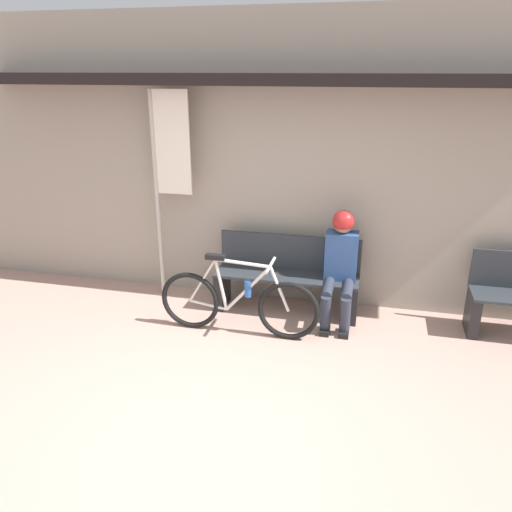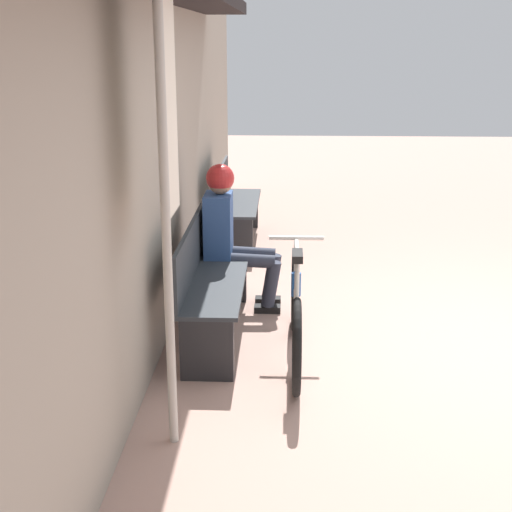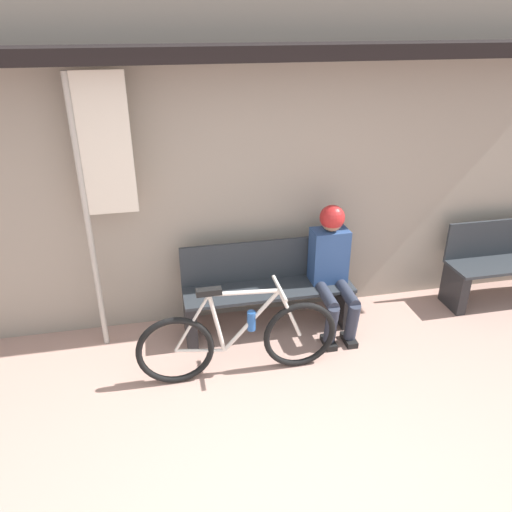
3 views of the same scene
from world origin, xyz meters
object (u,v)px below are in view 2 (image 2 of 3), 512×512
object	(u,v)px
park_bench_near	(210,285)
banner_pole	(168,160)
park_bench_far	(235,207)
bicycle	(296,312)
person_seated	(231,227)

from	to	relation	value
park_bench_near	banner_pole	distance (m)	1.83
park_bench_near	banner_pole	size ratio (longest dim) A/B	0.66
park_bench_near	park_bench_far	distance (m)	2.63
bicycle	banner_pole	xyz separation A→B (m)	(-1.00, 0.70, 1.23)
person_seated	park_bench_far	xyz separation A→B (m)	(2.04, 0.11, -0.31)
park_bench_near	person_seated	bearing A→B (deg)	-10.96
park_bench_near	person_seated	world-z (taller)	person_seated
person_seated	park_bench_far	world-z (taller)	person_seated
bicycle	person_seated	bearing A→B (deg)	28.52
park_bench_near	bicycle	xyz separation A→B (m)	(-0.39, -0.65, -0.05)
park_bench_far	person_seated	bearing A→B (deg)	-176.89
park_bench_near	banner_pole	bearing A→B (deg)	177.79
person_seated	banner_pole	world-z (taller)	banner_pole
park_bench_far	banner_pole	world-z (taller)	banner_pole
bicycle	park_bench_near	bearing A→B (deg)	58.75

